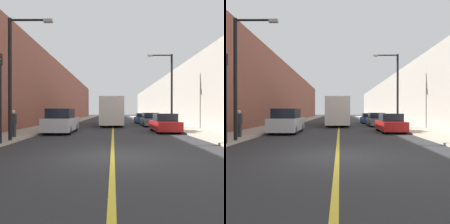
% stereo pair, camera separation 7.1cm
% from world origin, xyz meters
% --- Properties ---
extents(ground_plane, '(200.00, 200.00, 0.00)m').
position_xyz_m(ground_plane, '(0.00, 0.00, 0.00)').
color(ground_plane, '#2D2D30').
extents(sidewalk_left, '(2.94, 72.00, 0.13)m').
position_xyz_m(sidewalk_left, '(-6.87, 30.00, 0.06)').
color(sidewalk_left, '#A89E8C').
rests_on(sidewalk_left, ground).
extents(sidewalk_right, '(2.94, 72.00, 0.13)m').
position_xyz_m(sidewalk_right, '(6.87, 30.00, 0.06)').
color(sidewalk_right, '#A89E8C').
rests_on(sidewalk_right, ground).
extents(building_row_left, '(4.00, 72.00, 9.28)m').
position_xyz_m(building_row_left, '(-10.34, 30.00, 4.64)').
color(building_row_left, brown).
rests_on(building_row_left, ground).
extents(building_row_right, '(4.00, 72.00, 7.43)m').
position_xyz_m(building_row_right, '(10.34, 30.00, 3.72)').
color(building_row_right, gray).
rests_on(building_row_right, ground).
extents(road_center_line, '(0.16, 72.00, 0.01)m').
position_xyz_m(road_center_line, '(0.00, 30.00, 0.00)').
color(road_center_line, gold).
rests_on(road_center_line, ground).
extents(bus, '(2.57, 11.35, 3.27)m').
position_xyz_m(bus, '(-0.13, 19.25, 1.75)').
color(bus, silver).
rests_on(bus, ground).
extents(parked_suv_left, '(2.04, 4.53, 1.92)m').
position_xyz_m(parked_suv_left, '(-4.12, 8.99, 0.89)').
color(parked_suv_left, silver).
rests_on(parked_suv_left, ground).
extents(car_right_near, '(1.85, 4.24, 1.54)m').
position_xyz_m(car_right_near, '(4.27, 9.66, 0.69)').
color(car_right_near, maroon).
rests_on(car_right_near, ground).
extents(car_right_mid, '(1.86, 4.51, 1.56)m').
position_xyz_m(car_right_mid, '(4.25, 16.62, 0.70)').
color(car_right_mid, '#51565B').
rests_on(car_right_mid, ground).
extents(car_right_far, '(1.84, 4.30, 1.45)m').
position_xyz_m(car_right_far, '(4.13, 22.67, 0.66)').
color(car_right_far, navy).
rests_on(car_right_far, ground).
extents(street_lamp_left, '(2.47, 0.24, 6.75)m').
position_xyz_m(street_lamp_left, '(-5.47, 3.65, 4.01)').
color(street_lamp_left, black).
rests_on(street_lamp_left, sidewalk_left).
extents(street_lamp_right, '(2.47, 0.24, 7.12)m').
position_xyz_m(street_lamp_right, '(5.48, 12.75, 4.20)').
color(street_lamp_right, black).
rests_on(street_lamp_right, sidewalk_right).
extents(traffic_light, '(0.16, 0.18, 4.46)m').
position_xyz_m(traffic_light, '(-5.59, 2.43, 2.55)').
color(traffic_light, black).
rests_on(traffic_light, sidewalk_left).
extents(pedestrian, '(0.37, 0.24, 1.69)m').
position_xyz_m(pedestrian, '(-6.22, 5.19, 1.00)').
color(pedestrian, '#2D2D33').
rests_on(pedestrian, sidewalk_left).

